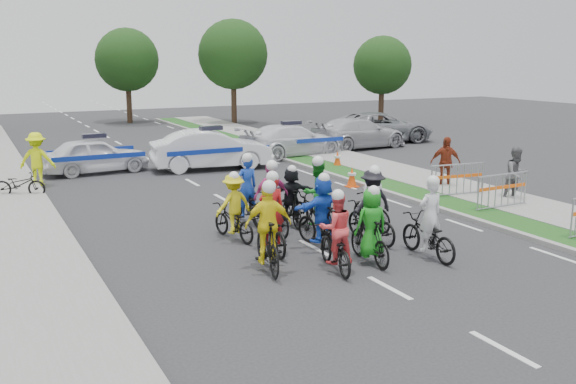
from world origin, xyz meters
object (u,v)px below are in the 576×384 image
rider_7 (372,204)px  parked_bike (19,184)px  police_car_2 (291,140)px  police_car_1 (211,150)px  marshal_hiviz (37,159)px  rider_11 (291,200)px  barrier_1 (502,192)px  rider_5 (322,216)px  cone_0 (352,177)px  tree_2 (382,65)px  civilian_suv (380,127)px  rider_12 (247,200)px  rider_3 (268,236)px  rider_0 (428,231)px  tree_1 (233,55)px  rider_10 (233,213)px  rider_8 (316,203)px  rider_4 (371,212)px  rider_6 (271,225)px  tree_4 (127,60)px  spectator_1 (516,174)px  rider_9 (271,206)px  cone_1 (337,159)px  barrier_2 (457,181)px  rider_2 (335,240)px  rider_1 (370,233)px  civilian_sedan (358,133)px  spectator_2 (445,163)px

rider_7 → parked_bike: bearing=-48.1°
police_car_2 → police_car_1: bearing=100.3°
rider_7 → marshal_hiviz: bearing=-56.2°
rider_11 → parked_bike: 9.39m
barrier_1 → rider_5: bearing=-173.0°
cone_0 → tree_2: 22.05m
civilian_suv → tree_2: bearing=-23.3°
rider_7 → rider_12: rider_12 is taller
rider_12 → rider_3: bearing=69.1°
rider_0 → rider_7: rider_0 is taller
police_car_2 → tree_1: tree_1 is taller
rider_7 → rider_10: 3.66m
rider_8 → rider_4: bearing=104.0°
rider_4 → rider_6: (-2.54, 0.36, -0.10)m
rider_7 → tree_4: size_ratio=0.28×
tree_4 → police_car_1: bearing=-94.0°
barrier_1 → tree_2: 25.16m
rider_8 → parked_bike: (-6.53, 7.81, -0.30)m
rider_4 → spectator_1: 6.77m
rider_6 → spectator_1: rider_6 is taller
rider_4 → rider_9: rider_9 is taller
rider_4 → rider_5: size_ratio=1.04×
rider_0 → cone_1: bearing=-110.5°
rider_3 → rider_9: size_ratio=1.02×
barrier_1 → barrier_2: 1.93m
rider_12 → rider_2: bearing=87.3°
rider_1 → rider_4: 1.70m
rider_11 → civilian_suv: size_ratio=0.30×
rider_6 → rider_2: bearing=115.7°
tree_1 → rider_10: bearing=-112.3°
rider_10 → tree_1: bearing=-123.1°
police_car_1 → civilian_sedan: police_car_1 is taller
rider_3 → civilian_suv: size_ratio=0.35×
rider_10 → marshal_hiviz: size_ratio=0.95×
tree_1 → rider_0: bearing=-103.8°
civilian_suv → cone_1: (-6.18, -5.87, -0.44)m
rider_1 → rider_8: size_ratio=0.87×
rider_9 → rider_0: bearing=120.7°
rider_7 → cone_0: size_ratio=2.48×
rider_11 → spectator_1: (7.61, -0.57, 0.15)m
rider_2 → rider_3: rider_3 is taller
spectator_2 → marshal_hiviz: (-12.38, 6.85, 0.04)m
police_car_2 → marshal_hiviz: bearing=91.0°
rider_7 → rider_0: bearing=83.7°
rider_7 → tree_1: size_ratio=0.25×
parked_bike → barrier_1: bearing=-100.8°
tree_4 → rider_12: bearing=-97.1°
rider_4 → rider_6: 2.56m
rider_9 → civilian_sedan: bearing=-135.1°
civilian_sedan → cone_0: 9.57m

